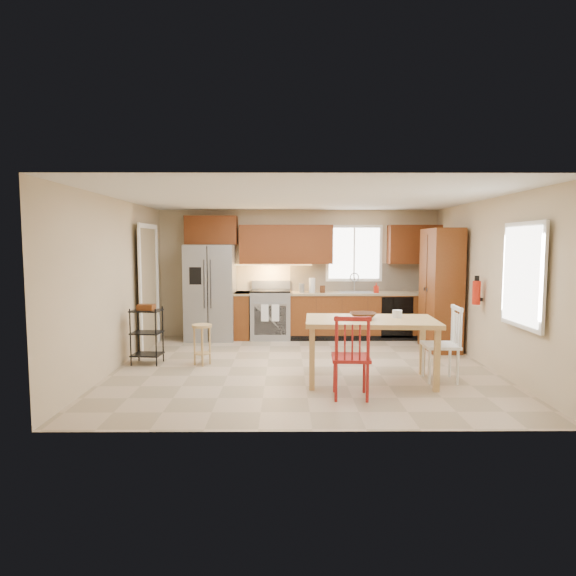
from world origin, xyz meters
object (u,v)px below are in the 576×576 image
(fire_extinguisher, at_px, (476,293))
(chair_red, at_px, (351,356))
(dining_table, at_px, (370,351))
(utility_cart, at_px, (147,336))
(table_bowl, at_px, (363,319))
(soap_bottle, at_px, (376,288))
(range_stove, at_px, (271,315))
(refrigerator, at_px, (211,292))
(pantry, at_px, (441,289))
(bar_stool, at_px, (202,345))
(chair_white, at_px, (440,344))
(table_jar, at_px, (397,316))

(fire_extinguisher, distance_m, chair_red, 2.71)
(dining_table, bearing_deg, utility_cart, 166.56)
(fire_extinguisher, bearing_deg, table_bowl, -153.46)
(fire_extinguisher, bearing_deg, dining_table, -152.09)
(soap_bottle, bearing_deg, chair_red, -105.27)
(dining_table, xyz_separation_m, chair_red, (-0.35, -0.65, 0.09))
(range_stove, bearing_deg, table_bowl, -66.22)
(refrigerator, bearing_deg, soap_bottle, -0.45)
(pantry, height_order, bar_stool, pantry)
(fire_extinguisher, distance_m, chair_white, 1.34)
(chair_red, relative_size, chair_white, 1.00)
(dining_table, relative_size, bar_stool, 2.76)
(range_stove, bearing_deg, pantry, -18.29)
(range_stove, xyz_separation_m, utility_cart, (-1.84, -1.98, -0.02))
(chair_white, bearing_deg, pantry, -14.21)
(soap_bottle, xyz_separation_m, table_bowl, (-0.72, -2.88, -0.15))
(pantry, height_order, dining_table, pantry)
(range_stove, relative_size, soap_bottle, 4.82)
(chair_red, height_order, chair_white, same)
(table_bowl, xyz_separation_m, bar_stool, (-2.29, 0.92, -0.53))
(table_bowl, bearing_deg, chair_red, -110.52)
(soap_bottle, bearing_deg, utility_cart, -153.85)
(pantry, bearing_deg, bar_stool, -164.98)
(range_stove, height_order, chair_white, chair_white)
(pantry, xyz_separation_m, fire_extinguisher, (0.20, -1.05, 0.05))
(chair_white, bearing_deg, chair_red, 121.73)
(pantry, height_order, chair_white, pantry)
(chair_white, bearing_deg, soap_bottle, 10.17)
(utility_cart, bearing_deg, pantry, 17.16)
(range_stove, bearing_deg, fire_extinguisher, -32.62)
(refrigerator, height_order, chair_white, refrigerator)
(table_bowl, height_order, table_jar, table_jar)
(pantry, relative_size, dining_table, 1.23)
(pantry, xyz_separation_m, bar_stool, (-3.96, -1.06, -0.74))
(table_jar, height_order, utility_cart, table_jar)
(fire_extinguisher, relative_size, dining_table, 0.21)
(utility_cart, bearing_deg, table_bowl, -11.97)
(range_stove, bearing_deg, chair_white, -50.99)
(soap_bottle, xyz_separation_m, fire_extinguisher, (1.15, -1.95, 0.10))
(soap_bottle, bearing_deg, range_stove, 177.60)
(pantry, relative_size, fire_extinguisher, 5.83)
(chair_white, relative_size, utility_cart, 1.15)
(fire_extinguisher, distance_m, table_jar, 1.63)
(range_stove, xyz_separation_m, chair_white, (2.37, -2.92, 0.04))
(dining_table, relative_size, table_jar, 10.70)
(soap_bottle, relative_size, fire_extinguisher, 0.53)
(refrigerator, bearing_deg, bar_stool, -85.17)
(refrigerator, height_order, fire_extinguisher, refrigerator)
(chair_red, relative_size, table_bowl, 2.90)
(refrigerator, height_order, utility_cart, refrigerator)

